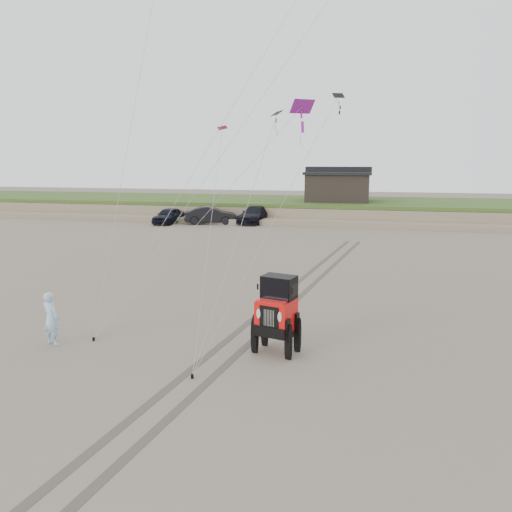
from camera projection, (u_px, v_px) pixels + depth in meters
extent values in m
plane|color=#6B6054|center=(187.00, 359.00, 14.70)|extent=(160.00, 160.00, 0.00)
cube|color=#7A6B54|center=(318.00, 210.00, 50.94)|extent=(160.00, 12.00, 1.40)
cube|color=#2D4719|center=(318.00, 202.00, 50.78)|extent=(160.00, 12.00, 0.35)
cube|color=#7A6B54|center=(311.00, 222.00, 44.81)|extent=(160.00, 3.50, 0.50)
cube|color=black|center=(338.00, 188.00, 49.11)|extent=(6.00, 5.00, 2.60)
cube|color=black|center=(338.00, 173.00, 48.84)|extent=(6.40, 5.40, 0.25)
cube|color=black|center=(339.00, 169.00, 48.76)|extent=(6.40, 1.20, 0.50)
imported|color=black|center=(169.00, 216.00, 45.58)|extent=(1.92, 4.30, 1.44)
imported|color=black|center=(211.00, 215.00, 45.33)|extent=(4.98, 2.80, 1.55)
imported|color=black|center=(256.00, 215.00, 45.95)|extent=(2.84, 5.57, 1.55)
imported|color=#8DC0DA|center=(51.00, 318.00, 15.73)|extent=(0.72, 0.56, 1.73)
cube|color=black|center=(277.00, 113.00, 16.93)|extent=(0.48, 0.50, 0.19)
cube|color=#8E1A92|center=(302.00, 106.00, 21.26)|extent=(1.07, 1.05, 0.58)
cube|color=black|center=(338.00, 95.00, 17.53)|extent=(0.46, 0.38, 0.20)
cube|color=#C81986|center=(222.00, 128.00, 22.49)|extent=(0.42, 0.26, 0.21)
cylinder|color=black|center=(94.00, 339.00, 16.18)|extent=(0.08, 0.08, 0.12)
cylinder|color=black|center=(192.00, 376.00, 13.42)|extent=(0.08, 0.08, 0.12)
cube|color=#4C443D|center=(285.00, 293.00, 22.01)|extent=(4.42, 29.74, 0.01)
cube|color=#4C443D|center=(303.00, 294.00, 21.84)|extent=(4.42, 29.74, 0.01)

